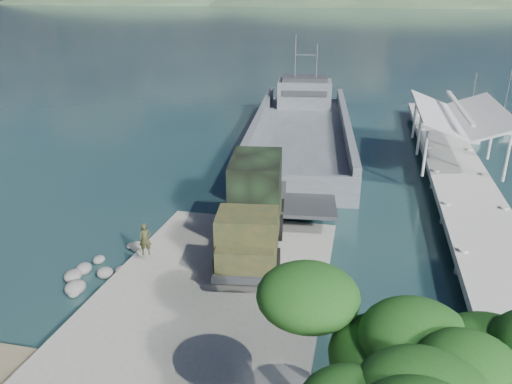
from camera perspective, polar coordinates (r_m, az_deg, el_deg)
name	(u,v)px	position (r m, az deg, el deg)	size (l,w,h in m)	color
ground	(217,289)	(24.07, -4.47, -11.05)	(1400.00, 1400.00, 0.00)	#173439
boat_ramp	(211,297)	(23.14, -5.21, -11.83)	(10.00, 18.00, 0.50)	gray
shoreline_rocks	(102,270)	(26.71, -17.14, -8.47)	(3.20, 5.60, 0.90)	#535350
distant_headlands	(416,6)	(581.08, 17.84, 19.63)	(1000.00, 240.00, 48.00)	#31482D
pier	(454,157)	(40.32, 21.74, 3.78)	(6.40, 44.00, 6.10)	#A9A99F
landing_craft	(301,137)	(45.69, 5.19, 6.23)	(11.21, 33.51, 9.79)	#4A4F57
military_truck	(253,207)	(26.05, -0.30, -1.70)	(4.07, 9.57, 4.30)	black
soldier	(146,246)	(25.48, -12.49, -6.08)	(0.61, 0.40, 1.67)	#24311B
sailboat_near	(467,134)	(52.64, 22.98, 6.15)	(1.57, 5.19, 6.30)	silver
sailboat_far	(502,125)	(57.60, 26.30, 6.85)	(2.36, 5.21, 6.12)	silver
overhang_tree	(427,380)	(11.84, 19.01, -19.66)	(7.46, 6.88, 6.78)	#362315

